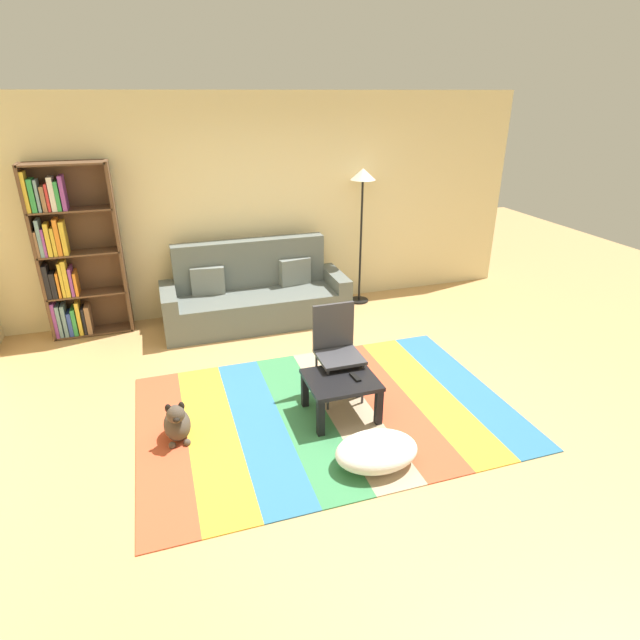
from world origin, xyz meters
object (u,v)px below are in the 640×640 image
dog (177,423)px  bookshelf (70,258)px  pouf (377,451)px  couch (255,296)px  folding_chair (337,344)px  coffee_table (341,385)px  tv_remote (355,377)px  standing_lamp (362,192)px

dog → bookshelf: bearing=110.6°
pouf → dog: (-1.45, 0.81, 0.03)m
pouf → couch: bearing=96.3°
dog → folding_chair: (1.50, 0.27, 0.37)m
coffee_table → tv_remote: size_ratio=4.07×
folding_chair → tv_remote: bearing=-55.1°
standing_lamp → folding_chair: bearing=-117.4°
couch → pouf: couch is taller
dog → folding_chair: 1.57m
dog → standing_lamp: 3.81m
couch → dog: (-1.12, -2.21, -0.18)m
folding_chair → standing_lamp: bearing=92.7°
couch → bookshelf: size_ratio=1.13×
coffee_table → tv_remote: tv_remote is taller
standing_lamp → folding_chair: (-1.11, -2.15, -0.97)m
bookshelf → standing_lamp: bookshelf is taller
coffee_table → standing_lamp: (1.20, 2.51, 1.19)m
bookshelf → dog: 2.77m
couch → folding_chair: bearing=-78.7°
bookshelf → folding_chair: bookshelf is taller
couch → tv_remote: couch is taller
pouf → folding_chair: bearing=87.2°
bookshelf → standing_lamp: bearing=-1.1°
couch → tv_remote: bearing=-79.8°
standing_lamp → tv_remote: standing_lamp is taller
bookshelf → pouf: bookshelf is taller
coffee_table → standing_lamp: standing_lamp is taller
bookshelf → dog: (0.93, -2.49, -0.79)m
tv_remote → pouf: bearing=-102.4°
coffee_table → dog: size_ratio=1.54×
couch → folding_chair: size_ratio=2.51×
couch → dog: 2.48m
pouf → dog: dog is taller
dog → standing_lamp: bearing=42.8°
couch → bookshelf: bearing=172.2°
standing_lamp → pouf: bearing=-109.8°
coffee_table → pouf: coffee_table is taller
coffee_table → pouf: size_ratio=0.92×
tv_remote → coffee_table: bearing=157.9°
pouf → folding_chair: (0.05, 1.08, 0.41)m
couch → pouf: 3.04m
standing_lamp → folding_chair: size_ratio=2.00×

